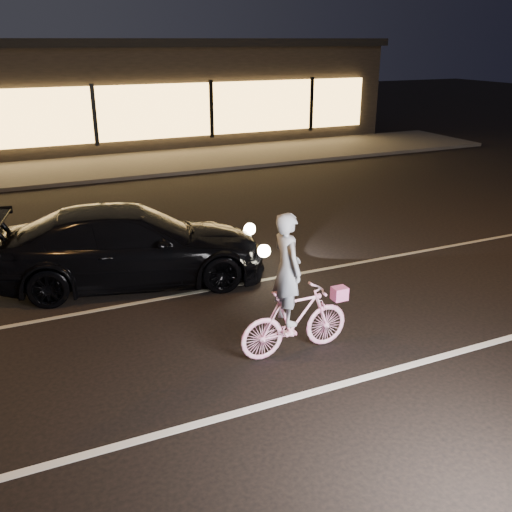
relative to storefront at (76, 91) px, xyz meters
name	(u,v)px	position (x,y,z in m)	size (l,w,h in m)	color
ground	(276,336)	(0.00, -18.97, -2.15)	(90.00, 90.00, 0.00)	black
lane_stripe_near	(328,388)	(0.00, -20.47, -2.14)	(60.00, 0.12, 0.01)	silver
lane_stripe_far	(227,287)	(0.00, -16.97, -2.14)	(60.00, 0.10, 0.01)	gray
sidewalk	(108,167)	(0.00, -5.97, -2.09)	(30.00, 4.00, 0.12)	#383533
storefront	(76,91)	(0.00, 0.00, 0.00)	(25.40, 8.42, 4.20)	black
cyclist	(293,305)	(-0.01, -19.48, -1.41)	(1.66, 0.57, 2.08)	#FF48A3
sedan	(132,245)	(-1.45, -16.00, -1.45)	(5.13, 2.95, 1.40)	black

